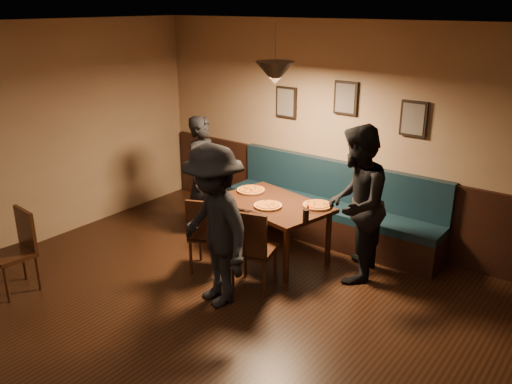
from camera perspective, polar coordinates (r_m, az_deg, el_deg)
floor at (r=5.02m, az=-11.56°, el=-17.29°), size 7.00×7.00×0.00m
ceiling at (r=4.04m, az=-14.37°, el=16.43°), size 7.00×7.00×0.00m
wall_back at (r=6.99m, az=9.53°, el=6.32°), size 6.00×0.00×6.00m
wainscot at (r=7.22m, az=9.02°, el=-0.68°), size 5.88×0.06×1.00m
booth_bench at (r=7.00m, az=7.96°, el=-1.30°), size 3.00×0.60×1.00m
picture_left at (r=7.35m, az=3.28°, el=9.61°), size 0.32×0.04×0.42m
picture_center at (r=6.88m, az=9.62°, el=9.92°), size 0.32×0.04×0.42m
picture_right at (r=6.54m, az=16.57°, el=7.55°), size 0.32×0.04×0.42m
pendant_lamp at (r=6.02m, az=2.06°, el=12.65°), size 0.44×0.44×0.25m
dining_table at (r=6.53m, az=1.86°, el=-4.06°), size 1.48×1.11×0.72m
chair_near_left at (r=6.20m, az=-5.05°, el=-4.41°), size 0.54×0.54×0.92m
chair_near_right at (r=5.78m, az=-0.19°, el=-6.03°), size 0.52×0.52×0.95m
diner_left at (r=7.11m, az=-5.63°, el=1.74°), size 0.43×0.62×1.61m
diner_right at (r=5.96m, az=10.66°, el=-1.29°), size 0.87×1.01×1.78m
diner_front at (r=5.38m, az=-4.52°, el=-3.72°), size 1.26×0.98×1.71m
pizza_a at (r=6.74m, az=-0.55°, el=0.21°), size 0.43×0.43×0.04m
pizza_b at (r=6.24m, az=1.29°, el=-1.46°), size 0.44×0.44×0.04m
pizza_c at (r=6.29m, az=6.61°, el=-1.41°), size 0.39×0.39×0.04m
soda_glass at (r=5.82m, az=5.37°, el=-2.58°), size 0.09×0.09×0.15m
tabasco_bottle at (r=6.08m, az=5.59°, el=-1.77°), size 0.03×0.03×0.11m
napkin_a at (r=6.88m, az=-0.96°, el=0.45°), size 0.16×0.16×0.01m
napkin_b at (r=6.54m, az=-3.41°, el=-0.62°), size 0.21×0.21×0.01m
cutlery_set at (r=6.12m, az=-0.75°, el=-2.05°), size 0.21×0.06×0.00m
cafe_chair_far at (r=6.30m, az=-24.71°, el=-5.96°), size 0.44×0.44×0.91m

